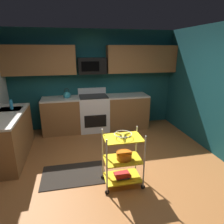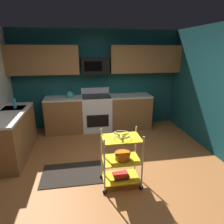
{
  "view_description": "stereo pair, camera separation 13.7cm",
  "coord_description": "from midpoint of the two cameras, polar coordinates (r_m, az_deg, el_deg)",
  "views": [
    {
      "loc": [
        -0.65,
        -2.91,
        2.11
      ],
      "look_at": [
        0.04,
        0.31,
        1.05
      ],
      "focal_mm": 31.53,
      "sensor_mm": 36.0,
      "label": 1
    },
    {
      "loc": [
        -0.51,
        -2.93,
        2.11
      ],
      "look_at": [
        0.04,
        0.31,
        1.05
      ],
      "focal_mm": 31.53,
      "sensor_mm": 36.0,
      "label": 2
    }
  ],
  "objects": [
    {
      "name": "kettle",
      "position": [
        5.14,
        -11.37,
        4.99
      ],
      "size": [
        0.21,
        0.18,
        0.26
      ],
      "color": "teal",
      "rests_on": "counter_run"
    },
    {
      "name": "microwave",
      "position": [
        5.17,
        -4.19,
        13.25
      ],
      "size": [
        0.7,
        0.39,
        0.4
      ],
      "color": "black"
    },
    {
      "name": "rolling_cart",
      "position": [
        3.18,
        3.9,
        -13.59
      ],
      "size": [
        0.64,
        0.41,
        0.91
      ],
      "color": "silver",
      "rests_on": "ground"
    },
    {
      "name": "dish_soap_bottle",
      "position": [
        4.57,
        -25.68,
        2.26
      ],
      "size": [
        0.06,
        0.06,
        0.2
      ],
      "primitive_type": "cylinder",
      "color": "#2D8CBF",
      "rests_on": "counter_run"
    },
    {
      "name": "wall_back",
      "position": [
        5.44,
        -3.51,
        9.25
      ],
      "size": [
        4.52,
        0.06,
        2.6
      ],
      "primitive_type": "cube",
      "color": "#14474C",
      "rests_on": "ground"
    },
    {
      "name": "book_stack",
      "position": [
        3.34,
        3.79,
        -17.89
      ],
      "size": [
        0.26,
        0.21,
        0.06
      ],
      "color": "#1E4C8C",
      "rests_on": "rolling_cart"
    },
    {
      "name": "fruit_bowl",
      "position": [
        2.98,
        4.07,
        -6.65
      ],
      "size": [
        0.27,
        0.27,
        0.07
      ],
      "color": "silver",
      "rests_on": "rolling_cart"
    },
    {
      "name": "upper_cabinets",
      "position": [
        5.19,
        -3.18,
        14.95
      ],
      "size": [
        4.4,
        0.33,
        0.7
      ],
      "color": "brown"
    },
    {
      "name": "counter_run",
      "position": [
        4.9,
        -10.64,
        -2.13
      ],
      "size": [
        3.6,
        2.22,
        0.92
      ],
      "color": "brown",
      "rests_on": "ground"
    },
    {
      "name": "mixing_bowl_large",
      "position": [
        3.15,
        4.35,
        -12.53
      ],
      "size": [
        0.25,
        0.25,
        0.11
      ],
      "color": "orange",
      "rests_on": "rolling_cart"
    },
    {
      "name": "floor_rug",
      "position": [
        3.7,
        -10.02,
        -17.15
      ],
      "size": [
        1.1,
        0.71,
        0.01
      ],
      "primitive_type": "cube",
      "rotation": [
        0.0,
        0.0,
        -0.01
      ],
      "color": "black",
      "rests_on": "ground"
    },
    {
      "name": "floor",
      "position": [
        3.66,
        1.31,
        -17.76
      ],
      "size": [
        4.4,
        4.8,
        0.04
      ],
      "primitive_type": "cube",
      "color": "#995B2D",
      "rests_on": "ground"
    },
    {
      "name": "oven_range",
      "position": [
        5.3,
        -3.78,
        -0.11
      ],
      "size": [
        0.76,
        0.65,
        1.1
      ],
      "color": "white",
      "rests_on": "ground"
    }
  ]
}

